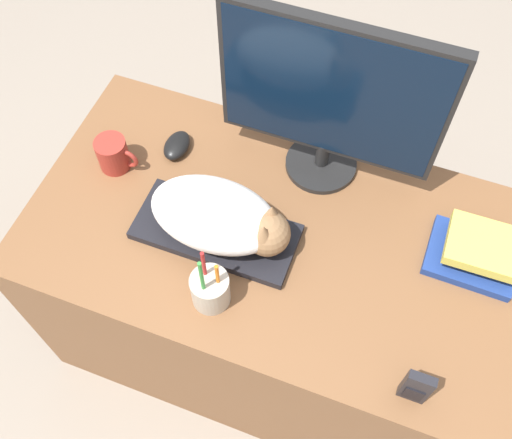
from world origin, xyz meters
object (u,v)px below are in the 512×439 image
object	(u,v)px
phone	(416,387)
pen_cup	(210,289)
computer_mouse	(177,145)
monitor	(329,98)
coffee_mug	(114,154)
cat	(222,217)
keyboard	(216,232)
book_stack	(479,251)

from	to	relation	value
phone	pen_cup	bearing A→B (deg)	172.89
computer_mouse	pen_cup	xyz separation A→B (m)	(0.26, -0.38, 0.03)
monitor	computer_mouse	xyz separation A→B (m)	(-0.38, -0.08, -0.25)
coffee_mug	pen_cup	bearing A→B (deg)	-34.79
monitor	computer_mouse	world-z (taller)	monitor
cat	computer_mouse	bearing A→B (deg)	136.60
cat	phone	xyz separation A→B (m)	(0.53, -0.23, -0.03)
phone	computer_mouse	bearing A→B (deg)	149.77
keyboard	computer_mouse	world-z (taller)	computer_mouse
keyboard	monitor	distance (m)	0.43
pen_cup	phone	bearing A→B (deg)	-7.11
monitor	coffee_mug	xyz separation A→B (m)	(-0.52, -0.19, -0.22)
monitor	book_stack	distance (m)	0.52
pen_cup	coffee_mug	bearing A→B (deg)	145.21
keyboard	computer_mouse	bearing A→B (deg)	133.84
monitor	computer_mouse	distance (m)	0.47
cat	coffee_mug	size ratio (longest dim) A/B	3.02
computer_mouse	coffee_mug	distance (m)	0.17
cat	monitor	xyz separation A→B (m)	(0.16, 0.30, 0.17)
coffee_mug	monitor	bearing A→B (deg)	20.16
monitor	book_stack	bearing A→B (deg)	-17.44
keyboard	pen_cup	distance (m)	0.18
cat	book_stack	bearing A→B (deg)	14.52
coffee_mug	phone	size ratio (longest dim) A/B	0.91
pen_cup	book_stack	world-z (taller)	pen_cup
monitor	phone	world-z (taller)	monitor
computer_mouse	book_stack	size ratio (longest dim) A/B	0.47
book_stack	coffee_mug	bearing A→B (deg)	-177.04
computer_mouse	phone	bearing A→B (deg)	-30.23
cat	computer_mouse	distance (m)	0.32
keyboard	coffee_mug	size ratio (longest dim) A/B	3.50
keyboard	monitor	world-z (taller)	monitor
pen_cup	book_stack	size ratio (longest dim) A/B	1.00
monitor	cat	bearing A→B (deg)	-118.28
cat	pen_cup	world-z (taller)	pen_cup
monitor	phone	distance (m)	0.68
pen_cup	keyboard	bearing A→B (deg)	108.87
computer_mouse	coffee_mug	bearing A→B (deg)	-141.66
book_stack	pen_cup	bearing A→B (deg)	-150.39
monitor	coffee_mug	bearing A→B (deg)	-159.84
computer_mouse	phone	size ratio (longest dim) A/B	0.79
coffee_mug	phone	xyz separation A→B (m)	(0.89, -0.34, 0.02)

